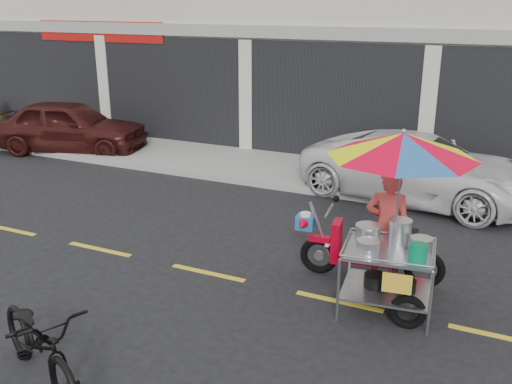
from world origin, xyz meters
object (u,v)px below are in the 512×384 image
at_px(white_pickup, 420,168).
at_px(near_bicycle, 40,343).
at_px(food_vendor_rig, 393,193).
at_px(maroon_sedan, 69,126).

xyz_separation_m(white_pickup, near_bicycle, (-2.50, -7.65, -0.15)).
height_order(near_bicycle, food_vendor_rig, food_vendor_rig).
distance_m(maroon_sedan, near_bicycle, 10.05).
distance_m(near_bicycle, food_vendor_rig, 4.47).
xyz_separation_m(maroon_sedan, white_pickup, (9.01, 0.00, -0.04)).
bearing_deg(near_bicycle, white_pickup, 6.58).
height_order(white_pickup, near_bicycle, white_pickup).
bearing_deg(maroon_sedan, white_pickup, -104.94).
distance_m(maroon_sedan, food_vendor_rig, 10.32).
xyz_separation_m(white_pickup, food_vendor_rig, (0.32, -4.33, 0.85)).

